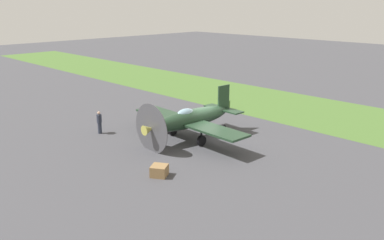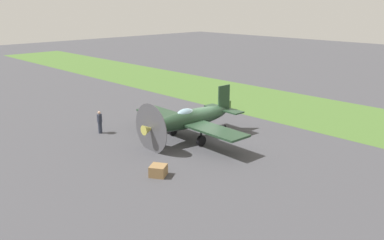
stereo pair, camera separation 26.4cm
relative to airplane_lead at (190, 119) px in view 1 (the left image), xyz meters
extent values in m
plane|color=#424247|center=(-0.39, -1.50, -1.55)|extent=(160.00, 160.00, 0.00)
cube|color=#476B2D|center=(-0.39, -13.57, -1.54)|extent=(120.00, 11.00, 0.01)
ellipsoid|color=#233D28|center=(-0.01, -0.17, 0.01)|extent=(1.61, 7.34, 1.33)
cube|color=#233D28|center=(0.01, 0.26, -0.15)|extent=(10.36, 2.22, 0.15)
cube|color=#233D28|center=(-0.13, -3.49, 0.97)|extent=(0.15, 1.18, 2.04)
cube|color=#233D28|center=(-0.13, -3.49, 0.11)|extent=(3.47, 1.10, 0.11)
cone|color=#B7B24C|center=(0.14, 3.74, 0.01)|extent=(0.71, 0.78, 0.69)
cylinder|color=#4C4C51|center=(0.14, 3.53, 0.01)|extent=(3.43, 0.18, 3.43)
ellipsoid|color=#8CB2C6|center=(0.02, 0.48, 0.47)|extent=(0.81, 1.53, 0.75)
cylinder|color=black|center=(-1.54, 0.43, -1.18)|extent=(0.26, 0.74, 0.73)
cylinder|color=black|center=(-1.54, 0.43, -0.67)|extent=(0.13, 0.13, 1.03)
cylinder|color=black|center=(1.57, 0.31, -1.18)|extent=(0.26, 0.74, 0.73)
cylinder|color=black|center=(1.57, 0.31, -0.67)|extent=(0.13, 0.13, 1.03)
cylinder|color=black|center=(-0.14, -3.60, -1.38)|extent=(0.14, 0.35, 0.34)
cylinder|color=#2D3342|center=(5.84, 3.97, -1.11)|extent=(0.30, 0.30, 0.88)
cylinder|color=#2D3342|center=(5.84, 3.97, -0.36)|extent=(0.38, 0.38, 0.62)
sphere|color=tan|center=(5.84, 3.97, 0.07)|extent=(0.23, 0.23, 0.23)
cylinder|color=#2D3342|center=(5.64, 4.13, -0.36)|extent=(0.11, 0.11, 0.59)
cylinder|color=#2D3342|center=(6.04, 3.81, -0.36)|extent=(0.11, 0.11, 0.59)
cylinder|color=#476633|center=(3.58, -8.33, -1.10)|extent=(0.60, 0.60, 0.90)
cube|color=olive|center=(-3.36, 5.82, -1.23)|extent=(1.24, 1.24, 0.64)
camera|label=1|loc=(-19.70, 19.38, 8.06)|focal=37.24mm
camera|label=2|loc=(-19.88, 19.19, 8.06)|focal=37.24mm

